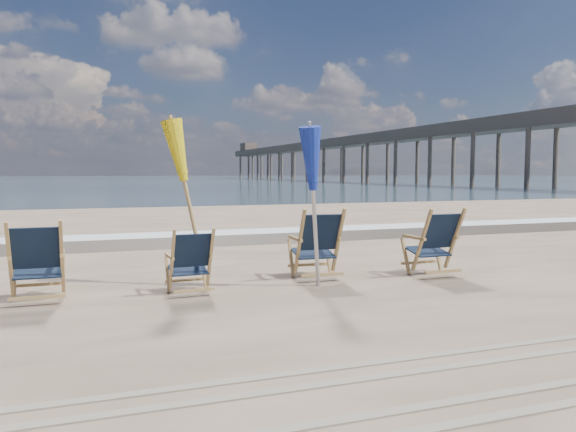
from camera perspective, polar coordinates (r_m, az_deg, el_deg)
name	(u,v)px	position (r m, az deg, el deg)	size (l,w,h in m)	color
ocean	(99,179)	(134.33, -18.63, 3.56)	(400.00, 400.00, 0.00)	#374E5C
surf_foam	(210,233)	(14.99, -7.97, -1.71)	(200.00, 1.40, 0.01)	silver
wet_sand_strip	(223,239)	(13.53, -6.65, -2.36)	(200.00, 2.60, 0.00)	#42362A
tire_tracks	(503,375)	(4.91, 21.01, -14.85)	(80.00, 1.30, 0.01)	gray
beach_chair_0	(62,260)	(7.47, -21.97, -4.21)	(0.67, 0.75, 1.04)	black
beach_chair_1	(211,260)	(7.46, -7.88, -4.49)	(0.57, 0.65, 0.90)	black
beach_chair_2	(339,243)	(8.42, 5.16, -2.79)	(0.70, 0.78, 1.09)	black
beach_chair_3	(455,242)	(9.04, 16.58, -2.50)	(0.69, 0.77, 1.07)	black
umbrella_yellow	(190,158)	(7.92, -9.94, 5.85)	(0.30, 0.30, 2.34)	tan
umbrella_blue	(315,166)	(7.67, 2.72, 5.10)	(0.30, 0.30, 2.22)	#A5A5AD
fishing_pier	(359,153)	(90.23, 7.23, 6.38)	(4.40, 140.00, 9.30)	brown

